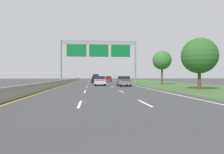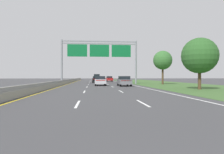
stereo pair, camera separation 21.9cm
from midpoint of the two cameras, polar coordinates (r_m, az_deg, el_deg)
The scene contains 12 objects.
ground_plane at distance 35.87m, azimuth -4.16°, elevation -2.26°, with size 220.00×220.00×0.00m, color #3D3D3F.
lane_striping at distance 35.41m, azimuth -4.14°, elevation -2.29°, with size 11.96×106.00×0.01m.
grass_verge_right at distance 38.89m, azimuth 16.86°, elevation -2.07°, with size 14.00×110.00×0.02m, color #3D602D.
median_barrier_concrete at distance 36.26m, azimuth -14.65°, elevation -1.68°, with size 0.60×110.00×0.85m.
overhead_sign_gantry at distance 40.16m, azimuth -3.91°, elevation 6.87°, with size 15.06×0.42×8.70m.
pickup_truck_darkgreen at distance 60.42m, azimuth -4.73°, elevation -0.24°, with size 2.01×5.40×2.20m.
car_grey_right_lane_sedan at distance 32.01m, azimuth 3.14°, elevation -1.10°, with size 1.83×4.40×1.57m.
car_black_centre_lane_sedan at distance 49.15m, azimuth -4.90°, elevation -0.64°, with size 1.91×4.44×1.57m.
car_silver_centre_lane_sedan at distance 33.91m, azimuth -3.67°, elevation -1.02°, with size 1.86×4.42×1.57m.
car_red_right_lane_sedan at distance 60.51m, azimuth -1.20°, elevation -0.48°, with size 1.95×4.45×1.57m.
roadside_tree_near at distance 25.67m, azimuth 23.27°, elevation 5.54°, with size 4.14×4.14×6.02m.
roadside_tree_mid at distance 39.49m, azimuth 13.81°, elevation 4.60°, with size 3.58×3.58×6.39m.
Camera 1 is at (-1.22, -0.81, 1.55)m, focal length 32.29 mm.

